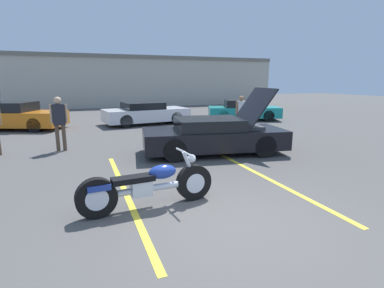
{
  "coord_description": "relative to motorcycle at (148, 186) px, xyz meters",
  "views": [
    {
      "loc": [
        -2.21,
        -3.86,
        2.26
      ],
      "look_at": [
        0.23,
        2.58,
        0.8
      ],
      "focal_mm": 28.0,
      "sensor_mm": 36.0,
      "label": 1
    }
  ],
  "objects": [
    {
      "name": "show_car_hood_open",
      "position": [
        2.88,
        3.39,
        0.16
      ],
      "size": [
        4.63,
        2.54,
        2.03
      ],
      "rotation": [
        0.0,
        0.0,
        -0.17
      ],
      "color": "black",
      "rests_on": "ground"
    },
    {
      "name": "ground_plane",
      "position": [
        1.15,
        -1.17,
        -0.41
      ],
      "size": [
        80.0,
        80.0,
        0.0
      ],
      "primitive_type": "plane",
      "color": "#514F4C"
    },
    {
      "name": "parking_stripe_middle",
      "position": [
        -0.28,
        0.9,
        -0.41
      ],
      "size": [
        0.12,
        5.82,
        0.01
      ],
      "primitive_type": "cube",
      "color": "yellow",
      "rests_on": "ground"
    },
    {
      "name": "spectator_by_show_car",
      "position": [
        -1.67,
        5.45,
        0.64
      ],
      "size": [
        0.52,
        0.23,
        1.76
      ],
      "color": "brown",
      "rests_on": "ground"
    },
    {
      "name": "motorcycle",
      "position": [
        0.0,
        0.0,
        0.0
      ],
      "size": [
        2.51,
        0.7,
        0.98
      ],
      "rotation": [
        0.0,
        0.0,
        0.09
      ],
      "color": "black",
      "rests_on": "ground"
    },
    {
      "name": "parked_car_left_row",
      "position": [
        -3.93,
        11.03,
        0.2
      ],
      "size": [
        4.77,
        3.37,
        1.28
      ],
      "rotation": [
        0.0,
        0.0,
        -0.4
      ],
      "color": "orange",
      "rests_on": "ground"
    },
    {
      "name": "parking_stripe_back",
      "position": [
        2.98,
        0.9,
        -0.41
      ],
      "size": [
        0.12,
        5.82,
        0.01
      ],
      "primitive_type": "cube",
      "color": "yellow",
      "rests_on": "ground"
    },
    {
      "name": "parked_car_mid_row",
      "position": [
        2.24,
        10.63,
        0.15
      ],
      "size": [
        4.56,
        2.48,
        1.15
      ],
      "rotation": [
        0.0,
        0.0,
        0.14
      ],
      "color": "silver",
      "rests_on": "ground"
    },
    {
      "name": "far_building",
      "position": [
        1.15,
        23.2,
        1.92
      ],
      "size": [
        32.0,
        4.2,
        4.4
      ],
      "color": "#B2AD9E",
      "rests_on": "ground"
    },
    {
      "name": "spectator_near_motorcycle",
      "position": [
        5.41,
        6.16,
        0.55
      ],
      "size": [
        0.52,
        0.21,
        1.63
      ],
      "color": "#333338",
      "rests_on": "ground"
    },
    {
      "name": "parked_car_right_row",
      "position": [
        7.91,
        10.24,
        0.15
      ],
      "size": [
        4.4,
        3.0,
        1.17
      ],
      "rotation": [
        0.0,
        0.0,
        -0.35
      ],
      "color": "teal",
      "rests_on": "ground"
    }
  ]
}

